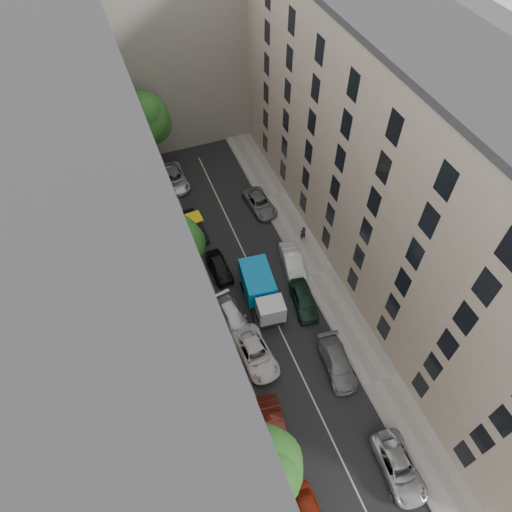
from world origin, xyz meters
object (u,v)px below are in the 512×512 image
tarp_truck (261,290)px  car_right_1 (337,363)px  car_left_4 (219,267)px  car_left_6 (174,178)px  tree_near (262,471)px  car_left_3 (233,317)px  lamp_post (214,331)px  tree_far (143,121)px  car_right_3 (292,262)px  car_right_4 (260,203)px  car_left_5 (194,227)px  car_right_2 (304,300)px  car_right_0 (399,468)px  pedestrian (303,233)px  car_left_2 (256,354)px  car_left_1 (273,425)px  tree_mid (174,245)px

tarp_truck → car_right_1: bearing=-61.6°
car_left_4 → car_left_6: size_ratio=0.78×
tarp_truck → tree_near: bearing=-104.8°
car_left_3 → lamp_post: 5.17m
tree_far → car_left_3: bearing=-84.9°
lamp_post → car_right_3: bearing=34.9°
car_left_4 → car_right_4: (6.40, 6.40, -0.03)m
car_left_5 → car_right_4: bearing=2.0°
car_left_3 → car_right_2: size_ratio=1.10×
car_left_6 → lamp_post: bearing=-97.5°
tarp_truck → car_left_3: 3.28m
car_left_6 → tree_near: 32.11m
car_right_1 → tree_far: (-8.07, 28.06, 5.80)m
car_left_5 → car_left_3: bearing=-93.2°
tree_far → lamp_post: tree_far is taller
car_right_0 → car_right_1: 8.21m
car_left_5 → car_right_2: size_ratio=1.02×
car_right_1 → pedestrian: pedestrian is taller
car_right_2 → tree_near: bearing=-116.5°
car_left_2 → car_left_1: bearing=-102.5°
car_left_2 → car_right_1: 6.35m
tree_near → car_right_4: bearing=69.0°
car_right_0 → tree_mid: bearing=118.6°
car_left_6 → tree_far: 6.61m
car_left_2 → car_left_3: car_left_2 is taller
tree_near → pedestrian: (11.79, 19.32, -4.62)m
car_left_5 → car_right_3: size_ratio=0.99×
car_left_1 → car_right_3: car_right_3 is taller
car_right_4 → tree_near: (-9.53, -24.85, 4.92)m
car_left_3 → car_left_6: 18.60m
car_left_4 → car_left_6: car_left_6 is taller
car_left_6 → car_left_1: bearing=-92.0°
tree_near → tree_far: tree_far is taller
car_right_1 → pedestrian: size_ratio=3.03×
lamp_post → car_left_5: bearing=81.6°
car_right_2 → car_left_5: bearing=127.4°
car_right_1 → car_right_4: car_right_1 is taller
car_right_0 → tree_near: 10.50m
car_left_2 → car_right_4: car_left_2 is taller
car_left_2 → car_left_5: size_ratio=1.15×
tree_mid → lamp_post: (0.66, -8.87, -0.12)m
car_left_2 → car_left_6: 22.41m
car_right_2 → pedestrian: (3.07, 6.87, 0.21)m
car_left_4 → lamp_post: (-2.84, -8.25, 3.69)m
car_left_1 → car_right_2: (6.40, 8.80, 0.04)m
car_left_1 → tree_mid: tree_mid is taller
car_left_5 → tree_far: bearing=94.9°
car_left_4 → car_right_4: bearing=42.6°
tarp_truck → tree_far: bearing=109.9°
car_left_3 → tree_mid: bearing=107.2°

